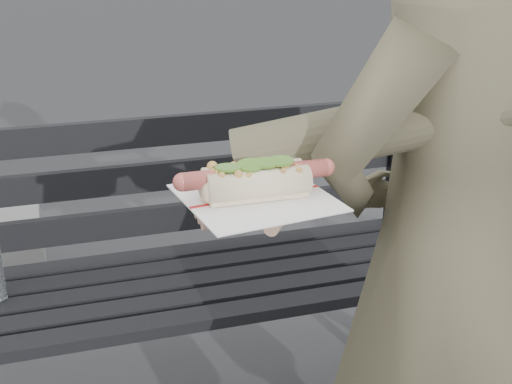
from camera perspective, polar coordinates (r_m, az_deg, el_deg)
park_bench at (r=1.95m, az=-5.79°, el=-4.84°), size 1.50×0.44×0.88m
person at (r=1.30m, az=14.84°, el=-5.93°), size 0.66×0.52×1.60m
held_hotdog at (r=1.08m, az=8.47°, el=4.06°), size 0.62×0.32×0.20m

